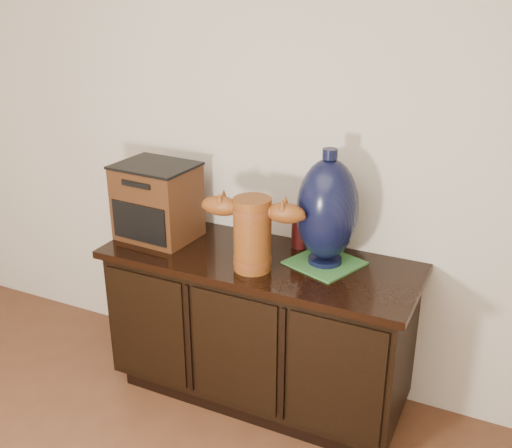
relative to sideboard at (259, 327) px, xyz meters
The scene contains 6 objects.
sideboard is the anchor object (origin of this frame).
terracotta_vessel 0.57m from the sideboard, 78.43° to the right, with size 0.47×0.19×0.33m.
tv_radio 0.78m from the sideboard, behind, with size 0.38×0.32×0.37m.
green_mat 0.48m from the sideboard, 13.50° to the left, with size 0.28×0.28×0.01m, color #326F32.
lamp_base 0.69m from the sideboard, 13.50° to the left, with size 0.34×0.34×0.52m.
spray_can 0.52m from the sideboard, 57.50° to the left, with size 0.07×0.07×0.20m.
Camera 1 is at (1.05, -0.00, 1.93)m, focal length 42.00 mm.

